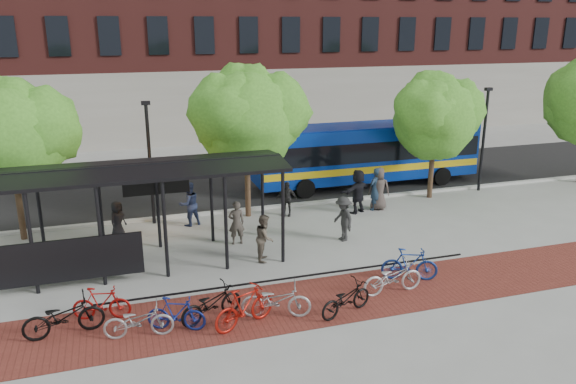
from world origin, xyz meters
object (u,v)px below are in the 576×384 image
object	(u,v)px
bike_3	(176,314)
bike_10	(393,277)
bike_8	(346,299)
pedestrian_7	(375,189)
bus_shelter	(124,182)
bike_1	(102,303)
bike_4	(211,303)
pedestrian_2	(189,204)
pedestrian_9	(343,219)
lamp_post_left	(150,160)
tree_b	(248,114)
pedestrian_4	(287,199)
bike_0	(63,317)
bike_2	(139,321)
bike_11	(410,264)
lamp_post_right	(484,137)
tree_a	(12,131)
pedestrian_5	(358,191)
bike_6	(276,300)
bike_5	(245,307)
pedestrian_6	(379,189)
pedestrian_0	(118,220)
bus	(366,151)
tree_c	(437,113)
pedestrian_1	(236,223)
pedestrian_8	(265,238)

from	to	relation	value
bike_3	bike_10	xyz separation A→B (m)	(6.66, 0.19, 0.04)
bike_8	pedestrian_7	xyz separation A→B (m)	(5.02, 8.38, 0.48)
bus_shelter	bike_8	xyz separation A→B (m)	(5.76, -5.48, -2.51)
bike_10	pedestrian_7	world-z (taller)	pedestrian_7
bike_1	bike_4	distance (m)	3.11
bike_3	pedestrian_7	size ratio (longest dim) A/B	0.85
pedestrian_2	bike_3	bearing A→B (deg)	60.63
bike_8	pedestrian_9	bearing A→B (deg)	-42.79
bus_shelter	lamp_post_left	world-z (taller)	lamp_post_left
lamp_post_left	bike_8	world-z (taller)	lamp_post_left
tree_b	pedestrian_4	world-z (taller)	tree_b
bike_3	lamp_post_left	bearing A→B (deg)	21.84
bike_0	bike_2	size ratio (longest dim) A/B	1.14
bike_11	lamp_post_right	bearing A→B (deg)	-23.48
tree_a	lamp_post_left	bearing A→B (deg)	2.92
pedestrian_5	bike_6	bearing A→B (deg)	27.42
pedestrian_2	bike_8	bearing A→B (deg)	91.22
tree_b	bike_5	world-z (taller)	tree_b
tree_a	lamp_post_right	xyz separation A→B (m)	(20.91, 0.25, -1.49)
bike_11	pedestrian_6	world-z (taller)	pedestrian_6
bike_1	bike_11	size ratio (longest dim) A/B	0.89
bike_8	pedestrian_0	distance (m)	10.14
bike_2	bike_3	distance (m)	1.00
bike_0	pedestrian_4	xyz separation A→B (m)	(8.66, 7.56, 0.21)
bike_4	bike_6	size ratio (longest dim) A/B	0.97
bus	pedestrian_6	xyz separation A→B (m)	(-1.17, -3.87, -0.84)
pedestrian_6	tree_b	bearing A→B (deg)	17.36
bike_11	pedestrian_7	xyz separation A→B (m)	(2.15, 6.93, 0.41)
bike_11	pedestrian_0	world-z (taller)	pedestrian_0
tree_b	bike_11	xyz separation A→B (m)	(3.40, -7.86, -3.91)
bike_6	tree_c	bearing A→B (deg)	-32.56
lamp_post_left	bike_11	bearing A→B (deg)	-47.26
tree_a	lamp_post_left	distance (m)	5.14
bike_6	bike_11	size ratio (longest dim) A/B	1.09
lamp_post_right	bike_3	size ratio (longest dim) A/B	3.13
tree_a	pedestrian_6	world-z (taller)	tree_a
bike_8	pedestrian_4	bearing A→B (deg)	-27.04
pedestrian_2	lamp_post_left	bearing A→B (deg)	-45.90
pedestrian_1	pedestrian_9	world-z (taller)	pedestrian_9
bike_11	tree_a	bearing A→B (deg)	80.50
pedestrian_5	pedestrian_6	size ratio (longest dim) A/B	1.01
bus	pedestrian_4	distance (m)	6.47
bike_10	bike_0	bearing A→B (deg)	84.38
tree_b	bus	size ratio (longest dim) A/B	0.55
pedestrian_9	pedestrian_1	bearing A→B (deg)	-110.34
bike_1	pedestrian_2	size ratio (longest dim) A/B	0.88
pedestrian_0	pedestrian_6	size ratio (longest dim) A/B	0.80
bike_0	pedestrian_9	world-z (taller)	pedestrian_9
tree_c	bike_4	bearing A→B (deg)	-145.28
bus_shelter	pedestrian_8	size ratio (longest dim) A/B	6.30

